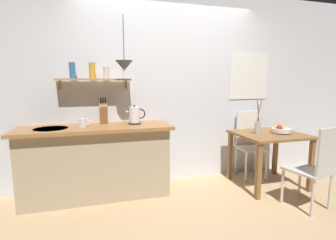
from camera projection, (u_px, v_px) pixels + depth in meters
The scene contains 13 objects.
ground_plane at pixel (181, 197), 3.18m from camera, with size 14.00×14.00×0.00m, color tan.
back_wall at pixel (181, 88), 3.65m from camera, with size 6.80×0.11×2.70m.
kitchen_counter at pixel (97, 161), 3.14m from camera, with size 1.83×0.63×0.90m.
wall_shelf at pixel (92, 76), 3.15m from camera, with size 0.92×0.20×0.33m.
dining_table at pixel (269, 142), 3.46m from camera, with size 0.89×0.79×0.74m.
dining_chair_near at pixel (315, 165), 2.79m from camera, with size 0.47×0.50×0.96m.
dining_chair_far at pixel (249, 141), 3.83m from camera, with size 0.41×0.42×1.00m.
fruit_bowl at pixel (281, 130), 3.45m from camera, with size 0.26×0.26×0.13m.
twig_vase at pixel (258, 127), 3.39m from camera, with size 0.09×0.08×0.48m.
electric_kettle at pixel (135, 115), 3.20m from camera, with size 0.25×0.16×0.24m.
knife_block at pixel (103, 113), 3.21m from camera, with size 0.10×0.20×0.34m.
coffee_mug_by_sink at pixel (83, 122), 3.03m from camera, with size 0.12×0.08×0.10m.
pendant_lamp at pixel (124, 66), 2.99m from camera, with size 0.21×0.21×0.65m.
Camera 1 is at (-0.97, -2.84, 1.43)m, focal length 26.91 mm.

